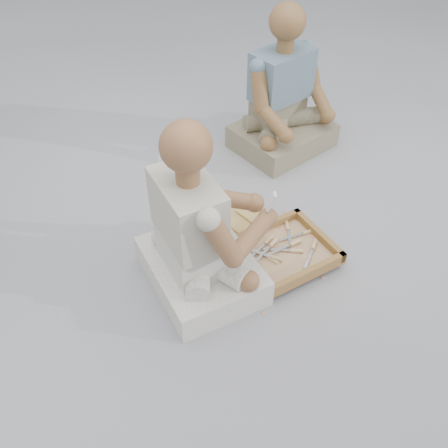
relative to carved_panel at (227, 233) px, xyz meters
name	(u,v)px	position (x,y,z in m)	size (l,w,h in m)	color
ground	(257,280)	(0.02, -0.37, -0.02)	(60.00, 60.00, 0.00)	#9F9FA5
carved_panel	(227,233)	(0.00, 0.00, 0.00)	(0.58, 0.39, 0.04)	#B08B44
tool_tray	(281,254)	(0.19, -0.30, 0.04)	(0.60, 0.51, 0.07)	brown
chisel_0	(271,245)	(0.16, -0.24, 0.06)	(0.20, 0.13, 0.02)	silver
chisel_1	(305,233)	(0.39, -0.21, 0.05)	(0.22, 0.02, 0.02)	silver
chisel_2	(292,244)	(0.27, -0.27, 0.06)	(0.22, 0.05, 0.02)	silver
chisel_3	(266,242)	(0.15, -0.20, 0.06)	(0.20, 0.12, 0.02)	silver
chisel_4	(270,259)	(0.12, -0.31, 0.05)	(0.13, 0.20, 0.02)	silver
chisel_5	(293,251)	(0.26, -0.31, 0.05)	(0.21, 0.11, 0.02)	silver
chisel_6	(272,257)	(0.13, -0.32, 0.06)	(0.17, 0.17, 0.02)	silver
chisel_7	(313,247)	(0.37, -0.34, 0.06)	(0.17, 0.17, 0.02)	silver
chisel_8	(288,228)	(0.31, -0.14, 0.05)	(0.09, 0.21, 0.02)	silver
wood_chip_0	(286,250)	(0.26, -0.23, -0.02)	(0.02, 0.01, 0.00)	tan
wood_chip_1	(323,277)	(0.35, -0.49, -0.02)	(0.02, 0.01, 0.00)	tan
wood_chip_2	(267,272)	(0.09, -0.35, -0.02)	(0.02, 0.01, 0.00)	tan
wood_chip_3	(292,236)	(0.34, -0.15, -0.02)	(0.02, 0.01, 0.00)	tan
wood_chip_4	(242,289)	(-0.08, -0.40, -0.02)	(0.02, 0.01, 0.00)	tan
wood_chip_5	(217,257)	(-0.12, -0.14, -0.02)	(0.02, 0.01, 0.00)	tan
wood_chip_6	(266,245)	(0.18, -0.16, -0.02)	(0.02, 0.01, 0.00)	tan
wood_chip_7	(313,271)	(0.33, -0.43, -0.02)	(0.02, 0.01, 0.00)	tan
wood_chip_8	(232,265)	(-0.06, -0.23, -0.02)	(0.02, 0.01, 0.00)	tan
wood_chip_9	(264,314)	(-0.04, -0.59, -0.02)	(0.02, 0.01, 0.00)	tan
wood_chip_10	(277,214)	(0.35, 0.06, -0.02)	(0.02, 0.01, 0.00)	tan
wood_chip_11	(285,211)	(0.41, 0.06, -0.02)	(0.02, 0.01, 0.00)	tan
wood_chip_12	(297,216)	(0.46, 0.00, -0.02)	(0.02, 0.01, 0.00)	tan
wood_chip_13	(203,230)	(-0.12, 0.09, -0.02)	(0.02, 0.01, 0.00)	tan
craftsman	(199,236)	(-0.26, -0.27, 0.31)	(0.68, 0.67, 0.97)	white
companion	(284,104)	(0.71, 0.72, 0.31)	(0.75, 0.66, 0.98)	gray
mobile_phone	(271,202)	(0.11, -0.30, 0.44)	(0.06, 0.06, 0.10)	silver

